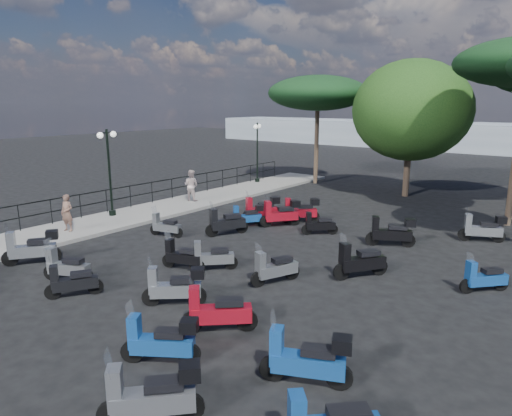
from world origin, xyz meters
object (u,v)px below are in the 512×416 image
Objects in this scene: scooter_12 at (175,287)px; pedestrian_far at (191,185)px; scooter_24 at (307,360)px; scooter_20 at (319,225)px; scooter_9 at (247,216)px; scooter_8 at (212,257)px; scooter_7 at (66,267)px; broadleaf_tree at (411,111)px; woman at (67,213)px; scooter_3 at (165,226)px; scooter_16 at (152,396)px; scooter_15 at (281,214)px; scooter_19 at (274,269)px; scooter_25 at (484,278)px; scooter_26 at (360,262)px; scooter_18 at (217,312)px; scooter_27 at (483,229)px; scooter_4 at (226,223)px; pine_2 at (318,93)px; lamp_post_2 at (257,148)px; scooter_14 at (182,257)px; scooter_5 at (262,210)px; lamp_post_1 at (109,167)px; scooter_21 at (391,232)px; scooter_10 at (300,211)px; scooter_17 at (161,341)px; scooter_13 at (72,282)px; scooter_2 at (32,248)px.

pedestrian_far is at bearing 3.12° from scooter_12.
scooter_20 is at bearing 4.08° from scooter_24.
scooter_9 is at bearing -15.46° from scooter_12.
scooter_8 is 0.75× the size of scooter_24.
scooter_7 is 0.20× the size of broadleaf_tree.
scooter_3 is at bearing 17.71° from woman.
pedestrian_far reaches higher than scooter_16.
scooter_15 is (-2.36, 8.24, 0.04)m from scooter_12.
scooter_19 is 5.95m from scooter_25.
scooter_26 is at bearing -75.28° from broadleaf_tree.
scooter_16 is 1.17× the size of scooter_25.
broadleaf_tree reaches higher than scooter_18.
woman reaches higher than scooter_7.
scooter_8 is 4.64m from scooter_26.
scooter_9 is 8.05m from scooter_12.
broadleaf_tree reaches higher than scooter_27.
scooter_3 is at bearing 10.39° from scooter_12.
woman is at bearing 64.16° from scooter_4.
scooter_4 is 1.00× the size of scooter_24.
scooter_12 is 0.18× the size of broadleaf_tree.
scooter_8 is 17.85m from pine_2.
lamp_post_2 is 3.07× the size of scooter_8.
scooter_12 is 2.71m from scooter_14.
pedestrian_far reaches higher than scooter_18.
pine_2 is (-3.23, 10.14, 5.29)m from scooter_5.
scooter_27 is (-1.17, 5.21, 0.10)m from scooter_25.
scooter_15 is 1.30× the size of scooter_25.
lamp_post_1 is 3.27× the size of scooter_25.
scooter_14 is at bearing 116.36° from scooter_27.
scooter_21 is (11.30, -0.63, -0.43)m from pedestrian_far.
scooter_9 is 2.50m from scooter_10.
scooter_17 is (5.21, -7.82, -0.00)m from scooter_4.
scooter_15 reaches higher than scooter_27.
scooter_18 is 0.21× the size of pine_2.
scooter_16 is 0.85× the size of scooter_21.
lamp_post_2 is 0.51× the size of broadleaf_tree.
scooter_3 is 0.21× the size of pine_2.
scooter_15 is 1.11× the size of scooter_16.
scooter_12 is at bearing -3.60° from scooter_16.
scooter_13 is at bearing 69.92° from scooter_19.
scooter_8 is (8.32, -2.06, -1.97)m from lamp_post_1.
scooter_2 is at bearing 93.64° from scooter_4.
scooter_4 is 9.40m from scooter_17.
scooter_26 is (8.13, 0.70, 0.10)m from scooter_3.
scooter_4 is 11.22m from scooter_16.
lamp_post_2 is 18.87m from scooter_25.
broadleaf_tree reaches higher than scooter_25.
scooter_21 reaches higher than scooter_10.
scooter_21 is 1.00× the size of scooter_24.
scooter_13 is at bearing 124.65° from scooter_20.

